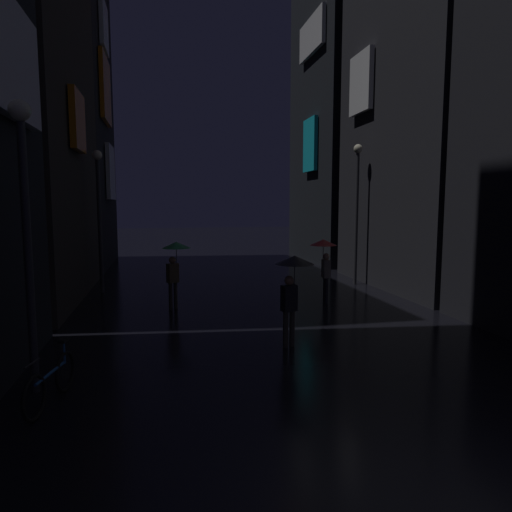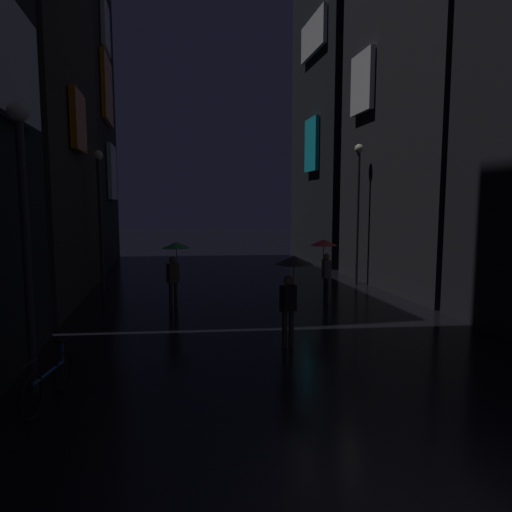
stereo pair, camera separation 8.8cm
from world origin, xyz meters
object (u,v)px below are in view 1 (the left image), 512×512
Objects in this scene: pedestrian_foreground_left_red at (324,253)px; streetlamp_right_far at (357,198)px; pedestrian_far_right_black at (293,275)px; pedestrian_foreground_right_green at (175,256)px; streetlamp_left_near at (26,211)px; bicycle_parked_at_storefront at (51,382)px; streetlamp_left_far at (99,204)px.

streetlamp_right_far is (2.45, 2.99, 1.86)m from pedestrian_foreground_left_red.
streetlamp_right_far is (4.82, 7.38, 1.86)m from pedestrian_far_right_black.
pedestrian_far_right_black is 5.11m from pedestrian_foreground_right_green.
pedestrian_far_right_black is at bearing 17.52° from streetlamp_left_near.
pedestrian_far_right_black reaches higher than bicycle_parked_at_storefront.
streetlamp_left_far is 9.27m from streetlamp_left_near.
bicycle_parked_at_storefront is 13.94m from streetlamp_right_far.
bicycle_parked_at_storefront is 10.29m from streetlamp_left_far.
streetlamp_left_far is (-2.63, 3.21, 1.63)m from pedestrian_foreground_right_green.
pedestrian_far_right_black is at bearing 25.05° from bicycle_parked_at_storefront.
pedestrian_far_right_black is at bearing -123.15° from streetlamp_right_far.
streetlamp_left_far reaches higher than pedestrian_foreground_right_green.
pedestrian_foreground_left_red is at bearing -0.40° from pedestrian_foreground_right_green.
streetlamp_left_far is at bearing 129.36° from pedestrian_foreground_right_green.
pedestrian_far_right_black is 9.01m from streetlamp_right_far.
pedestrian_far_right_black is 0.42× the size of streetlamp_left_near.
bicycle_parked_at_storefront is at bearing -108.50° from pedestrian_foreground_right_green.
streetlamp_left_far is (-7.55, 3.24, 1.63)m from pedestrian_foreground_left_red.
pedestrian_foreground_right_green is 0.40× the size of streetlamp_left_far.
streetlamp_left_far is at bearing 90.00° from streetlamp_left_near.
pedestrian_foreground_right_green is at bearing -158.16° from streetlamp_right_far.
pedestrian_far_right_black is 0.40× the size of streetlamp_left_far.
pedestrian_foreground_left_red is 1.18× the size of bicycle_parked_at_storefront.
bicycle_parked_at_storefront is at bearing -154.95° from pedestrian_far_right_black.
streetlamp_left_near is at bearing -162.48° from pedestrian_far_right_black.
pedestrian_foreground_left_red is 0.42× the size of streetlamp_left_near.
streetlamp_left_far is at bearing 124.19° from pedestrian_far_right_black.
pedestrian_foreground_right_green is 4.92m from pedestrian_foreground_left_red.
streetlamp_right_far is at bearing -1.45° from streetlamp_left_far.
pedestrian_foreground_left_red is at bearing 42.83° from bicycle_parked_at_storefront.
bicycle_parked_at_storefront is 0.36× the size of streetlamp_left_near.
streetlamp_right_far is (10.00, 9.01, 0.35)m from streetlamp_left_near.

